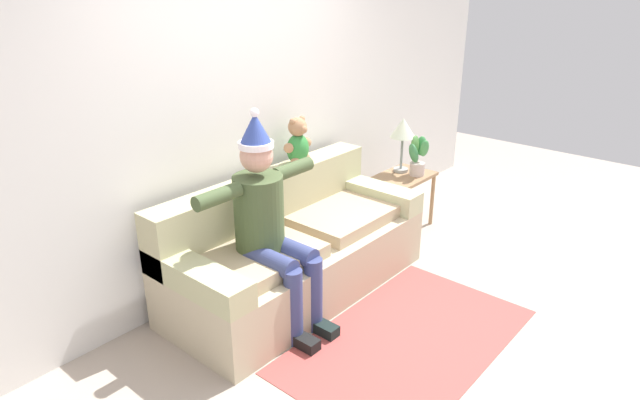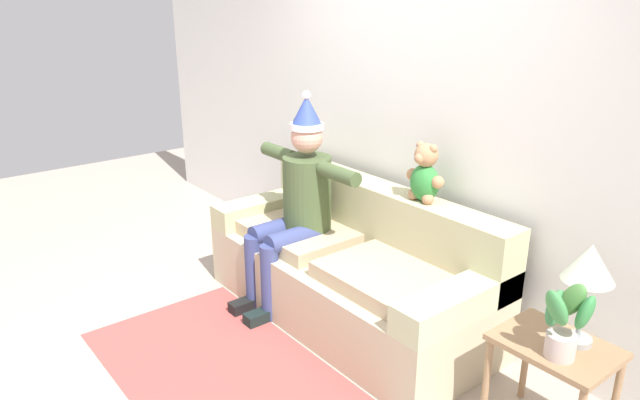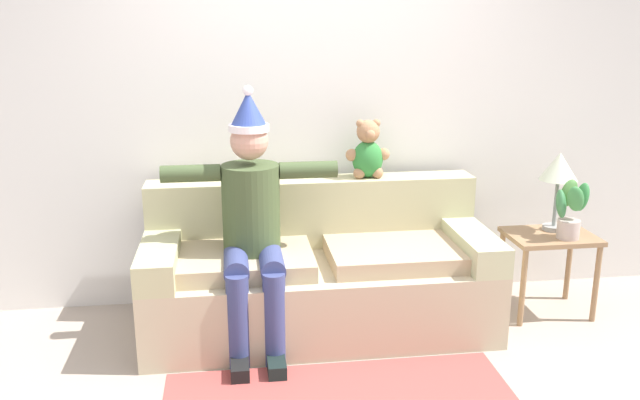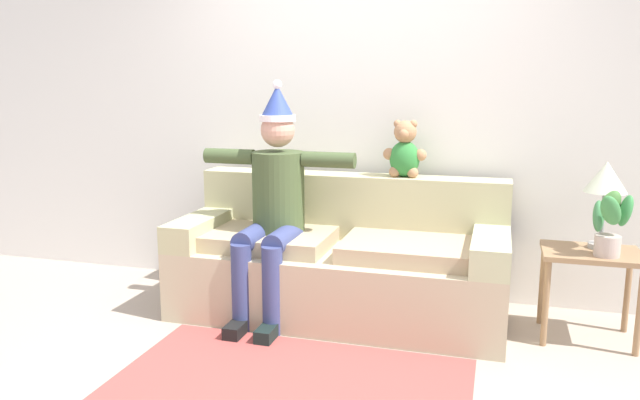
# 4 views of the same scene
# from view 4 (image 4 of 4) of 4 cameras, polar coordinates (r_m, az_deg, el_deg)

# --- Properties ---
(ground_plane) EXTENTS (10.00, 10.00, 0.00)m
(ground_plane) POSITION_cam_4_polar(r_m,az_deg,el_deg) (3.31, -2.66, -16.34)
(ground_plane) COLOR #A9998A
(back_wall) EXTENTS (7.00, 0.10, 2.70)m
(back_wall) POSITION_cam_4_polar(r_m,az_deg,el_deg) (4.44, 3.74, 8.76)
(back_wall) COLOR silver
(back_wall) RESTS_ON ground_plane
(couch) EXTENTS (2.12, 0.90, 0.89)m
(couch) POSITION_cam_4_polar(r_m,az_deg,el_deg) (4.10, 1.96, -5.70)
(couch) COLOR #B8AA8A
(couch) RESTS_ON ground_plane
(person_seated) EXTENTS (1.02, 0.77, 1.52)m
(person_seated) POSITION_cam_4_polar(r_m,az_deg,el_deg) (3.96, -4.32, 0.08)
(person_seated) COLOR #40512F
(person_seated) RESTS_ON ground_plane
(teddy_bear) EXTENTS (0.29, 0.17, 0.38)m
(teddy_bear) POSITION_cam_4_polar(r_m,az_deg,el_deg) (4.15, 7.82, 4.46)
(teddy_bear) COLOR #2F7F37
(teddy_bear) RESTS_ON couch
(side_table) EXTENTS (0.55, 0.41, 0.54)m
(side_table) POSITION_cam_4_polar(r_m,az_deg,el_deg) (3.97, 23.67, -5.59)
(side_table) COLOR #926E4C
(side_table) RESTS_ON ground_plane
(table_lamp) EXTENTS (0.24, 0.24, 0.52)m
(table_lamp) POSITION_cam_4_polar(r_m,az_deg,el_deg) (3.95, 24.87, 1.58)
(table_lamp) COLOR #959594
(table_lamp) RESTS_ON side_table
(potted_plant) EXTENTS (0.24, 0.22, 0.39)m
(potted_plant) POSITION_cam_4_polar(r_m,az_deg,el_deg) (3.82, 25.16, -1.94)
(potted_plant) COLOR #BFAAA1
(potted_plant) RESTS_ON side_table
(area_rug) EXTENTS (1.81, 1.07, 0.01)m
(area_rug) POSITION_cam_4_polar(r_m,az_deg,el_deg) (3.29, -2.81, -16.47)
(area_rug) COLOR #AA4742
(area_rug) RESTS_ON ground_plane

